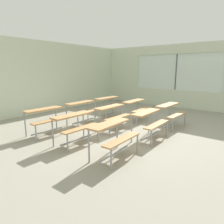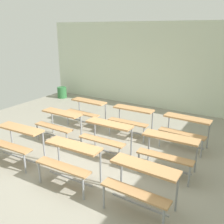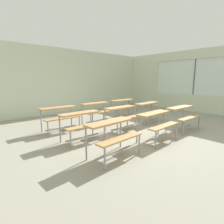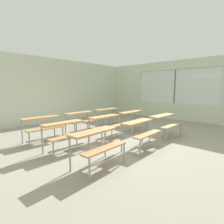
% 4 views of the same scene
% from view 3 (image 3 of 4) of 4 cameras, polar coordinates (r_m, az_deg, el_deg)
% --- Properties ---
extents(ground, '(10.00, 9.00, 0.05)m').
position_cam_3_polar(ground, '(5.29, 6.99, -7.26)').
color(ground, gray).
extents(wall_back, '(10.00, 0.12, 3.00)m').
position_cam_3_polar(wall_back, '(8.68, -16.00, 9.65)').
color(wall_back, beige).
rests_on(wall_back, ground).
extents(wall_right, '(0.12, 9.00, 3.00)m').
position_cam_3_polar(wall_right, '(9.35, 28.80, 8.47)').
color(wall_right, beige).
rests_on(wall_right, ground).
extents(desk_bench_r0c0, '(1.13, 0.64, 0.74)m').
position_cam_3_polar(desk_bench_r0c0, '(3.59, 0.32, -6.09)').
color(desk_bench_r0c0, tan).
rests_on(desk_bench_r0c0, ground).
extents(desk_bench_r0c1, '(1.12, 0.62, 0.74)m').
position_cam_3_polar(desk_bench_r0c1, '(4.67, 14.50, -2.47)').
color(desk_bench_r0c1, tan).
rests_on(desk_bench_r0c1, ground).
extents(desk_bench_r0c2, '(1.11, 0.62, 0.74)m').
position_cam_3_polar(desk_bench_r0c2, '(5.89, 22.19, -0.23)').
color(desk_bench_r0c2, tan).
rests_on(desk_bench_r0c2, ground).
extents(desk_bench_r1c0, '(1.11, 0.60, 0.74)m').
position_cam_3_polar(desk_bench_r1c0, '(4.59, -9.79, -2.51)').
color(desk_bench_r1c0, tan).
rests_on(desk_bench_r1c0, ground).
extents(desk_bench_r1c1, '(1.10, 0.59, 0.74)m').
position_cam_3_polar(desk_bench_r1c1, '(5.45, 3.42, -0.27)').
color(desk_bench_r1c1, tan).
rests_on(desk_bench_r1c1, ground).
extents(desk_bench_r1c2, '(1.12, 0.62, 0.74)m').
position_cam_3_polar(desk_bench_r1c2, '(6.54, 12.17, 1.35)').
color(desk_bench_r1c2, tan).
rests_on(desk_bench_r1c2, ground).
extents(desk_bench_r2c0, '(1.12, 0.63, 0.74)m').
position_cam_3_polar(desk_bench_r2c0, '(5.62, -16.66, -0.37)').
color(desk_bench_r2c0, tan).
rests_on(desk_bench_r2c0, ground).
extents(desk_bench_r2c1, '(1.11, 0.60, 0.74)m').
position_cam_3_polar(desk_bench_r2c1, '(6.39, -4.90, 1.33)').
color(desk_bench_r2c1, tan).
rests_on(desk_bench_r2c1, ground).
extents(desk_bench_r2c2, '(1.13, 0.64, 0.74)m').
position_cam_3_polar(desk_bench_r2c2, '(7.33, 4.05, 2.55)').
color(desk_bench_r2c2, tan).
rests_on(desk_bench_r2c2, ground).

